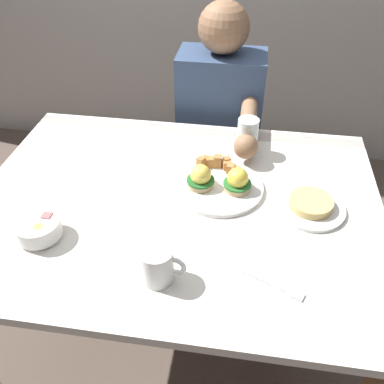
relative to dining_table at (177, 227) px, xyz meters
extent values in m
plane|color=brown|center=(0.00, 0.00, -0.63)|extent=(6.00, 6.00, 0.00)
cube|color=white|center=(0.00, 0.00, 0.09)|extent=(1.20, 0.90, 0.03)
cube|color=#B23838|center=(0.00, -0.40, 0.10)|extent=(1.20, 0.06, 0.00)
cube|color=#B23838|center=(0.00, 0.40, 0.10)|extent=(1.20, 0.06, 0.00)
cube|color=brown|center=(-0.55, 0.40, -0.28)|extent=(0.06, 0.06, 0.71)
cube|color=brown|center=(0.55, 0.40, -0.28)|extent=(0.06, 0.06, 0.71)
cylinder|color=white|center=(0.12, 0.08, 0.11)|extent=(0.27, 0.27, 0.01)
cylinder|color=tan|center=(0.06, 0.07, 0.13)|extent=(0.08, 0.08, 0.02)
cylinder|color=#236028|center=(0.06, 0.07, 0.14)|extent=(0.08, 0.08, 0.01)
sphere|color=#F7DB56|center=(0.06, 0.07, 0.16)|extent=(0.06, 0.06, 0.06)
cylinder|color=tan|center=(0.17, 0.07, 0.13)|extent=(0.08, 0.08, 0.02)
cylinder|color=#286B2D|center=(0.17, 0.07, 0.14)|extent=(0.08, 0.08, 0.01)
sphere|color=yellow|center=(0.17, 0.07, 0.16)|extent=(0.06, 0.06, 0.06)
cube|color=#B77A42|center=(0.15, 0.15, 0.14)|extent=(0.03, 0.03, 0.03)
cube|color=#AD7038|center=(0.07, 0.18, 0.13)|extent=(0.03, 0.03, 0.03)
cube|color=#B77A42|center=(0.16, 0.14, 0.13)|extent=(0.03, 0.03, 0.03)
cube|color=#B77A42|center=(0.05, 0.16, 0.14)|extent=(0.03, 0.03, 0.04)
cube|color=#B77A42|center=(0.13, 0.17, 0.13)|extent=(0.03, 0.03, 0.03)
cube|color=#AD7038|center=(0.13, 0.18, 0.14)|extent=(0.03, 0.03, 0.03)
cube|color=#B77A42|center=(0.09, 0.17, 0.14)|extent=(0.03, 0.03, 0.03)
cube|color=#B77A42|center=(0.10, 0.17, 0.14)|extent=(0.03, 0.03, 0.04)
cylinder|color=white|center=(-0.33, -0.20, 0.11)|extent=(0.10, 0.10, 0.01)
cylinder|color=white|center=(-0.33, -0.20, 0.14)|extent=(0.12, 0.12, 0.04)
cube|color=#EA6B70|center=(-0.31, -0.17, 0.15)|extent=(0.02, 0.02, 0.02)
cube|color=#B7E093|center=(-0.32, -0.23, 0.14)|extent=(0.03, 0.03, 0.03)
cube|color=#EA6B70|center=(-0.34, -0.20, 0.14)|extent=(0.03, 0.03, 0.02)
cube|color=#EA6B70|center=(-0.32, -0.22, 0.13)|extent=(0.04, 0.04, 0.03)
cube|color=#EA6B70|center=(-0.33, -0.19, 0.14)|extent=(0.04, 0.04, 0.03)
cube|color=#F4A85B|center=(-0.32, -0.21, 0.15)|extent=(0.03, 0.03, 0.02)
cylinder|color=white|center=(0.01, -0.29, 0.15)|extent=(0.08, 0.08, 0.09)
cylinder|color=black|center=(0.01, -0.29, 0.20)|extent=(0.07, 0.07, 0.01)
torus|color=white|center=(0.05, -0.29, 0.16)|extent=(0.06, 0.02, 0.06)
cube|color=silver|center=(0.27, -0.26, 0.11)|extent=(0.11, 0.06, 0.00)
cube|color=silver|center=(0.34, -0.29, 0.11)|extent=(0.04, 0.04, 0.00)
cylinder|color=silver|center=(0.19, 0.29, 0.17)|extent=(0.07, 0.07, 0.13)
cylinder|color=silver|center=(0.19, 0.29, 0.14)|extent=(0.06, 0.06, 0.08)
cylinder|color=white|center=(0.39, 0.02, 0.11)|extent=(0.20, 0.20, 0.01)
cylinder|color=#DBBC70|center=(0.39, 0.02, 0.13)|extent=(0.12, 0.12, 0.02)
cylinder|color=#33333D|center=(-0.02, 0.53, -0.41)|extent=(0.11, 0.11, 0.45)
cylinder|color=#33333D|center=(0.16, 0.53, -0.41)|extent=(0.11, 0.11, 0.45)
cube|color=#384C70|center=(0.07, 0.63, 0.07)|extent=(0.34, 0.20, 0.50)
sphere|color=#936B4C|center=(0.07, 0.63, 0.41)|extent=(0.19, 0.19, 0.19)
cylinder|color=#936B4C|center=(0.19, 0.38, 0.17)|extent=(0.06, 0.30, 0.06)
sphere|color=#936B4C|center=(0.19, 0.23, 0.17)|extent=(0.08, 0.08, 0.08)
camera|label=1|loc=(0.19, -0.91, 0.90)|focal=38.69mm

